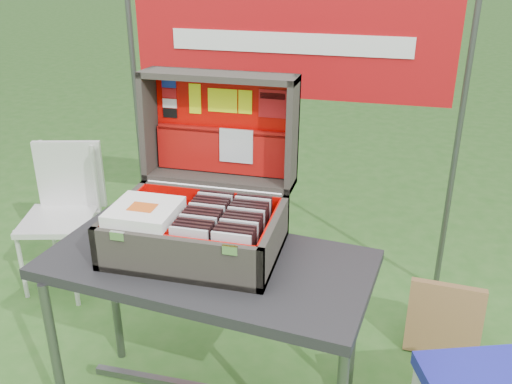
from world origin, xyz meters
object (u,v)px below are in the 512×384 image
(chair, at_px, (58,222))
(cardboard_box, at_px, (444,320))
(table, at_px, (210,341))
(suitcase, at_px, (199,171))

(chair, xyz_separation_m, cardboard_box, (1.99, -0.07, -0.22))
(table, distance_m, cardboard_box, 1.12)
(table, relative_size, suitcase, 1.93)
(suitcase, distance_m, chair, 1.33)
(suitcase, xyz_separation_m, cardboard_box, (0.97, 0.52, -0.84))
(suitcase, height_order, cardboard_box, suitcase)
(table, distance_m, chair, 1.28)
(table, bearing_deg, chair, 153.77)
(suitcase, xyz_separation_m, chair, (-1.02, 0.59, -0.62))
(cardboard_box, bearing_deg, suitcase, -147.56)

